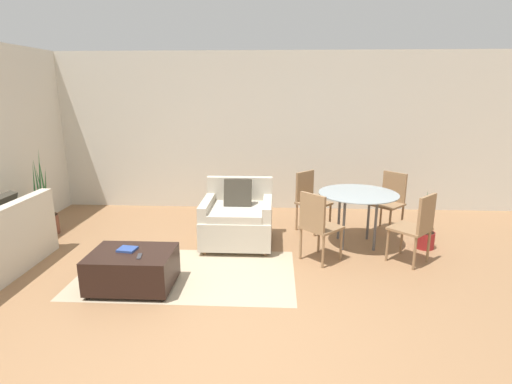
% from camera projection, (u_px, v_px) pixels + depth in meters
% --- Properties ---
extents(ground_plane, '(20.00, 20.00, 0.00)m').
position_uv_depth(ground_plane, '(219.00, 324.00, 3.71)').
color(ground_plane, '#936B47').
extents(wall_back, '(12.00, 0.06, 2.75)m').
position_uv_depth(wall_back, '(248.00, 132.00, 7.05)').
color(wall_back, beige).
rests_on(wall_back, ground_plane).
extents(area_rug, '(2.53, 1.42, 0.01)m').
position_uv_depth(area_rug, '(187.00, 273.00, 4.72)').
color(area_rug, tan).
rests_on(area_rug, ground_plane).
extents(armchair, '(0.96, 0.95, 0.91)m').
position_uv_depth(armchair, '(238.00, 219.00, 5.57)').
color(armchair, beige).
rests_on(armchair, ground_plane).
extents(ottoman, '(0.89, 0.65, 0.41)m').
position_uv_depth(ottoman, '(133.00, 268.00, 4.33)').
color(ottoman, black).
rests_on(ottoman, ground_plane).
extents(book_stack, '(0.21, 0.18, 0.02)m').
position_uv_depth(book_stack, '(127.00, 249.00, 4.34)').
color(book_stack, '#2D478C').
rests_on(book_stack, ottoman).
extents(tv_remote_primary, '(0.07, 0.14, 0.01)m').
position_uv_depth(tv_remote_primary, '(139.00, 256.00, 4.17)').
color(tv_remote_primary, '#333338').
rests_on(tv_remote_primary, ottoman).
extents(potted_plant, '(0.36, 0.36, 1.29)m').
position_uv_depth(potted_plant, '(45.00, 217.00, 5.96)').
color(potted_plant, brown).
rests_on(potted_plant, ground_plane).
extents(dining_table, '(1.08, 1.08, 0.75)m').
position_uv_depth(dining_table, '(358.00, 199.00, 5.45)').
color(dining_table, '#99A8AD').
rests_on(dining_table, ground_plane).
extents(dining_chair_near_left, '(0.59, 0.59, 0.90)m').
position_uv_depth(dining_chair_near_left, '(317.00, 223.00, 4.93)').
color(dining_chair_near_left, '#93704C').
rests_on(dining_chair_near_left, ground_plane).
extents(dining_chair_near_right, '(0.59, 0.59, 0.90)m').
position_uv_depth(dining_chair_near_right, '(417.00, 224.00, 4.87)').
color(dining_chair_near_right, '#93704C').
rests_on(dining_chair_near_right, ground_plane).
extents(dining_chair_far_left, '(0.59, 0.59, 0.90)m').
position_uv_depth(dining_chair_far_left, '(310.00, 197.00, 6.10)').
color(dining_chair_far_left, '#93704C').
rests_on(dining_chair_far_left, ground_plane).
extents(dining_chair_far_right, '(0.59, 0.59, 0.90)m').
position_uv_depth(dining_chair_far_right, '(390.00, 198.00, 6.04)').
color(dining_chair_far_right, '#93704C').
rests_on(dining_chair_far_right, ground_plane).
extents(potted_plant_small, '(0.25, 0.25, 0.81)m').
position_uv_depth(potted_plant_small, '(425.00, 235.00, 5.44)').
color(potted_plant_small, maroon).
rests_on(potted_plant_small, ground_plane).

